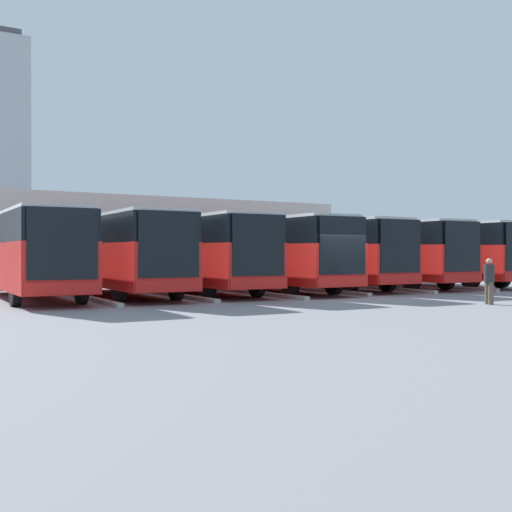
% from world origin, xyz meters
% --- Properties ---
extents(ground_plane, '(600.00, 600.00, 0.00)m').
position_xyz_m(ground_plane, '(0.00, 0.00, 0.00)').
color(ground_plane, gray).
extents(bus_0, '(2.82, 11.14, 3.35)m').
position_xyz_m(bus_0, '(-10.59, -5.09, 1.86)').
color(bus_0, red).
rests_on(bus_0, ground_plane).
extents(curb_divider_0, '(0.47, 7.82, 0.15)m').
position_xyz_m(curb_divider_0, '(-8.83, -3.46, 0.07)').
color(curb_divider_0, '#9E9E99').
rests_on(curb_divider_0, ground_plane).
extents(bus_1, '(2.82, 11.14, 3.35)m').
position_xyz_m(bus_1, '(-7.06, -5.52, 1.86)').
color(bus_1, red).
rests_on(bus_1, ground_plane).
extents(curb_divider_1, '(0.47, 7.82, 0.15)m').
position_xyz_m(curb_divider_1, '(-5.30, -3.89, 0.07)').
color(curb_divider_1, '#9E9E99').
rests_on(curb_divider_1, ground_plane).
extents(bus_2, '(2.82, 11.14, 3.35)m').
position_xyz_m(bus_2, '(-3.53, -5.78, 1.86)').
color(bus_2, red).
rests_on(bus_2, ground_plane).
extents(curb_divider_2, '(0.47, 7.82, 0.15)m').
position_xyz_m(curb_divider_2, '(-1.77, -4.14, 0.07)').
color(curb_divider_2, '#9E9E99').
rests_on(curb_divider_2, ground_plane).
extents(bus_3, '(2.82, 11.14, 3.35)m').
position_xyz_m(bus_3, '(0.00, -5.24, 1.86)').
color(bus_3, red).
rests_on(bus_3, ground_plane).
extents(curb_divider_3, '(0.47, 7.82, 0.15)m').
position_xyz_m(curb_divider_3, '(1.77, -3.61, 0.07)').
color(curb_divider_3, '#9E9E99').
rests_on(curb_divider_3, ground_plane).
extents(bus_4, '(2.82, 11.14, 3.35)m').
position_xyz_m(bus_4, '(3.53, -5.72, 1.86)').
color(bus_4, red).
rests_on(bus_4, ground_plane).
extents(curb_divider_4, '(0.47, 7.82, 0.15)m').
position_xyz_m(curb_divider_4, '(5.30, -4.09, 0.07)').
color(curb_divider_4, '#9E9E99').
rests_on(curb_divider_4, ground_plane).
extents(bus_5, '(2.82, 11.14, 3.35)m').
position_xyz_m(bus_5, '(7.06, -5.76, 1.86)').
color(bus_5, red).
rests_on(bus_5, ground_plane).
extents(curb_divider_5, '(0.47, 7.82, 0.15)m').
position_xyz_m(curb_divider_5, '(8.83, -4.12, 0.07)').
color(curb_divider_5, '#9E9E99').
rests_on(curb_divider_5, ground_plane).
extents(bus_6, '(2.82, 11.14, 3.35)m').
position_xyz_m(bus_6, '(10.60, -5.88, 1.86)').
color(bus_6, red).
rests_on(bus_6, ground_plane).
extents(pedestrian, '(0.44, 0.44, 1.61)m').
position_xyz_m(pedestrian, '(-2.54, 4.96, 0.86)').
color(pedestrian, brown).
rests_on(pedestrian, ground_plane).
extents(station_building, '(28.57, 14.25, 5.52)m').
position_xyz_m(station_building, '(0.00, -24.98, 2.79)').
color(station_building, beige).
rests_on(station_building, ground_plane).
extents(office_tower, '(15.02, 15.02, 68.59)m').
position_xyz_m(office_tower, '(-17.03, -185.50, 33.69)').
color(office_tower, '#ADB2B7').
rests_on(office_tower, ground_plane).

